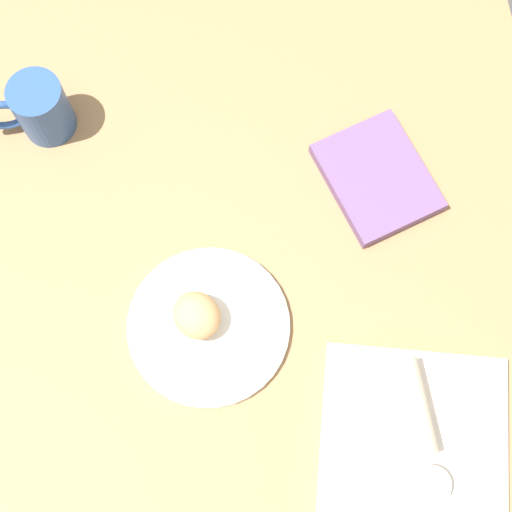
# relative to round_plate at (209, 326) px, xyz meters

# --- Properties ---
(dining_table) EXTENTS (1.10, 0.90, 0.04)m
(dining_table) POSITION_rel_round_plate_xyz_m (-0.05, 0.11, -0.03)
(dining_table) COLOR #9E754C
(dining_table) RESTS_ON ground
(round_plate) EXTENTS (0.24, 0.24, 0.01)m
(round_plate) POSITION_rel_round_plate_xyz_m (0.00, 0.00, 0.00)
(round_plate) COLOR white
(round_plate) RESTS_ON dining_table
(scone_pastry) EXTENTS (0.10, 0.09, 0.06)m
(scone_pastry) POSITION_rel_round_plate_xyz_m (-0.01, -0.01, 0.04)
(scone_pastry) COLOR tan
(scone_pastry) RESTS_ON round_plate
(square_plate) EXTENTS (0.31, 0.31, 0.02)m
(square_plate) POSITION_rel_round_plate_xyz_m (0.20, 0.26, 0.00)
(square_plate) COLOR silver
(square_plate) RESTS_ON dining_table
(sauce_cup) EXTENTS (0.05, 0.05, 0.02)m
(sauce_cup) POSITION_rel_round_plate_xyz_m (0.26, 0.27, 0.02)
(sauce_cup) COLOR silver
(sauce_cup) RESTS_ON square_plate
(breakfast_wrap) EXTENTS (0.13, 0.06, 0.06)m
(breakfast_wrap) POSITION_rel_round_plate_xyz_m (0.15, 0.26, 0.04)
(breakfast_wrap) COLOR beige
(breakfast_wrap) RESTS_ON square_plate
(book_stack) EXTENTS (0.21, 0.19, 0.02)m
(book_stack) POSITION_rel_round_plate_xyz_m (-0.20, 0.28, 0.00)
(book_stack) COLOR #6B4C7A
(book_stack) RESTS_ON dining_table
(coffee_mug) EXTENTS (0.08, 0.14, 0.10)m
(coffee_mug) POSITION_rel_round_plate_xyz_m (-0.36, -0.22, 0.05)
(coffee_mug) COLOR #2D518C
(coffee_mug) RESTS_ON dining_table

